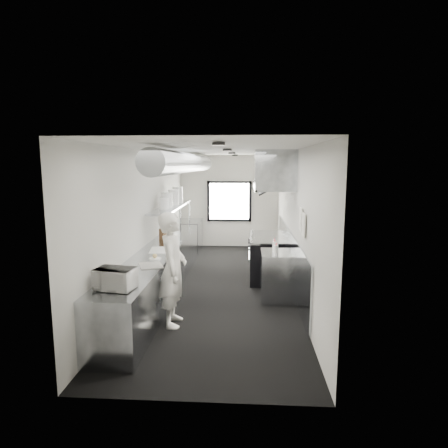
# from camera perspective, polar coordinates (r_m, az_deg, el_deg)

# --- Properties ---
(floor) EXTENTS (3.00, 8.00, 0.01)m
(floor) POSITION_cam_1_polar(r_m,az_deg,el_deg) (8.18, -0.59, -9.14)
(floor) COLOR black
(floor) RESTS_ON ground
(ceiling) EXTENTS (3.00, 8.00, 0.01)m
(ceiling) POSITION_cam_1_polar(r_m,az_deg,el_deg) (7.78, -0.62, 10.87)
(ceiling) COLOR beige
(ceiling) RESTS_ON wall_back
(wall_back) EXTENTS (3.00, 0.02, 2.80)m
(wall_back) POSITION_cam_1_polar(r_m,az_deg,el_deg) (11.82, 0.79, 3.39)
(wall_back) COLOR beige
(wall_back) RESTS_ON floor
(wall_front) EXTENTS (3.00, 0.02, 2.80)m
(wall_front) POSITION_cam_1_polar(r_m,az_deg,el_deg) (3.96, -4.78, -7.67)
(wall_front) COLOR beige
(wall_front) RESTS_ON floor
(wall_left) EXTENTS (0.02, 8.00, 2.80)m
(wall_left) POSITION_cam_1_polar(r_m,az_deg,el_deg) (8.10, -11.24, 0.70)
(wall_left) COLOR beige
(wall_left) RESTS_ON floor
(wall_right) EXTENTS (0.02, 8.00, 2.80)m
(wall_right) POSITION_cam_1_polar(r_m,az_deg,el_deg) (7.89, 10.32, 0.51)
(wall_right) COLOR beige
(wall_right) RESTS_ON floor
(wall_cladding) EXTENTS (0.03, 5.50, 1.10)m
(wall_cladding) POSITION_cam_1_polar(r_m,az_deg,el_deg) (8.35, 9.78, -4.97)
(wall_cladding) COLOR gray
(wall_cladding) RESTS_ON wall_right
(hvac_duct) EXTENTS (0.40, 6.40, 0.40)m
(hvac_duct) POSITION_cam_1_polar(r_m,az_deg,el_deg) (8.25, -5.33, 8.99)
(hvac_duct) COLOR gray
(hvac_duct) RESTS_ON ceiling
(service_window) EXTENTS (1.36, 0.05, 1.25)m
(service_window) POSITION_cam_1_polar(r_m,az_deg,el_deg) (11.79, 0.78, 3.37)
(service_window) COLOR white
(service_window) RESTS_ON wall_back
(exhaust_hood) EXTENTS (0.81, 2.20, 0.88)m
(exhaust_hood) POSITION_cam_1_polar(r_m,az_deg,el_deg) (8.48, 7.22, 7.87)
(exhaust_hood) COLOR gray
(exhaust_hood) RESTS_ON ceiling
(prep_counter) EXTENTS (0.70, 6.00, 0.90)m
(prep_counter) POSITION_cam_1_polar(r_m,az_deg,el_deg) (7.74, -9.45, -6.83)
(prep_counter) COLOR gray
(prep_counter) RESTS_ON floor
(pass_shelf) EXTENTS (0.45, 3.00, 0.68)m
(pass_shelf) POSITION_cam_1_polar(r_m,az_deg,el_deg) (8.98, -7.75, 2.44)
(pass_shelf) COLOR gray
(pass_shelf) RESTS_ON prep_counter
(range) EXTENTS (0.88, 1.60, 0.94)m
(range) POSITION_cam_1_polar(r_m,az_deg,el_deg) (8.72, 6.59, -4.85)
(range) COLOR black
(range) RESTS_ON floor
(bottle_station) EXTENTS (0.65, 0.80, 0.90)m
(bottle_station) POSITION_cam_1_polar(r_m,az_deg,el_deg) (7.38, 8.03, -7.57)
(bottle_station) COLOR gray
(bottle_station) RESTS_ON floor
(far_work_table) EXTENTS (0.70, 1.20, 0.90)m
(far_work_table) POSITION_cam_1_polar(r_m,az_deg,el_deg) (11.28, -5.27, -1.79)
(far_work_table) COLOR gray
(far_work_table) RESTS_ON floor
(notice_sheet_a) EXTENTS (0.02, 0.28, 0.38)m
(notice_sheet_a) POSITION_cam_1_polar(r_m,az_deg,el_deg) (6.68, 11.31, 0.72)
(notice_sheet_a) COLOR white
(notice_sheet_a) RESTS_ON wall_right
(notice_sheet_b) EXTENTS (0.02, 0.28, 0.38)m
(notice_sheet_b) POSITION_cam_1_polar(r_m,az_deg,el_deg) (6.35, 11.72, -0.17)
(notice_sheet_b) COLOR white
(notice_sheet_b) RESTS_ON wall_right
(line_cook) EXTENTS (0.47, 0.68, 1.80)m
(line_cook) POSITION_cam_1_polar(r_m,az_deg,el_deg) (6.12, -7.59, -6.65)
(line_cook) COLOR white
(line_cook) RESTS_ON floor
(microwave) EXTENTS (0.52, 0.42, 0.28)m
(microwave) POSITION_cam_1_polar(r_m,az_deg,el_deg) (5.29, -15.83, -7.81)
(microwave) COLOR silver
(microwave) RESTS_ON prep_counter
(deli_tub_a) EXTENTS (0.15, 0.15, 0.09)m
(deli_tub_a) POSITION_cam_1_polar(r_m,az_deg,el_deg) (5.49, -16.95, -8.26)
(deli_tub_a) COLOR #A3AC9F
(deli_tub_a) RESTS_ON prep_counter
(deli_tub_b) EXTENTS (0.17, 0.17, 0.11)m
(deli_tub_b) POSITION_cam_1_polar(r_m,az_deg,el_deg) (5.93, -14.58, -6.79)
(deli_tub_b) COLOR #A3AC9F
(deli_tub_b) RESTS_ON prep_counter
(newspaper) EXTENTS (0.49, 0.54, 0.01)m
(newspaper) POSITION_cam_1_polar(r_m,az_deg,el_deg) (6.37, -10.80, -6.04)
(newspaper) COLOR beige
(newspaper) RESTS_ON prep_counter
(small_plate) EXTENTS (0.24, 0.24, 0.02)m
(small_plate) POSITION_cam_1_polar(r_m,az_deg,el_deg) (6.79, -10.20, -5.07)
(small_plate) COLOR white
(small_plate) RESTS_ON prep_counter
(pastry) EXTENTS (0.08, 0.08, 0.08)m
(pastry) POSITION_cam_1_polar(r_m,az_deg,el_deg) (6.78, -10.21, -4.68)
(pastry) COLOR tan
(pastry) RESTS_ON small_plate
(cutting_board) EXTENTS (0.52, 0.64, 0.02)m
(cutting_board) POSITION_cam_1_polar(r_m,az_deg,el_deg) (7.40, -9.16, -3.86)
(cutting_board) COLOR silver
(cutting_board) RESTS_ON prep_counter
(knife_block) EXTENTS (0.13, 0.23, 0.23)m
(knife_block) POSITION_cam_1_polar(r_m,az_deg,el_deg) (8.58, -9.05, -1.38)
(knife_block) COLOR brown
(knife_block) RESTS_ON prep_counter
(plate_stack_a) EXTENTS (0.23, 0.23, 0.25)m
(plate_stack_a) POSITION_cam_1_polar(r_m,az_deg,el_deg) (8.36, -8.85, 3.04)
(plate_stack_a) COLOR white
(plate_stack_a) RESTS_ON pass_shelf
(plate_stack_b) EXTENTS (0.31, 0.31, 0.34)m
(plate_stack_b) POSITION_cam_1_polar(r_m,az_deg,el_deg) (8.66, -8.42, 3.54)
(plate_stack_b) COLOR white
(plate_stack_b) RESTS_ON pass_shelf
(plate_stack_c) EXTENTS (0.32, 0.32, 0.36)m
(plate_stack_c) POSITION_cam_1_polar(r_m,az_deg,el_deg) (9.24, -7.47, 3.96)
(plate_stack_c) COLOR white
(plate_stack_c) RESTS_ON pass_shelf
(plate_stack_d) EXTENTS (0.34, 0.34, 0.39)m
(plate_stack_d) POSITION_cam_1_polar(r_m,az_deg,el_deg) (9.78, -6.89, 4.34)
(plate_stack_d) COLOR white
(plate_stack_d) RESTS_ON pass_shelf
(squeeze_bottle_a) EXTENTS (0.08, 0.08, 0.19)m
(squeeze_bottle_a) POSITION_cam_1_polar(r_m,az_deg,el_deg) (6.96, 7.68, -3.93)
(squeeze_bottle_a) COLOR silver
(squeeze_bottle_a) RESTS_ON bottle_station
(squeeze_bottle_b) EXTENTS (0.08, 0.08, 0.18)m
(squeeze_bottle_b) POSITION_cam_1_polar(r_m,az_deg,el_deg) (7.11, 7.79, -3.72)
(squeeze_bottle_b) COLOR silver
(squeeze_bottle_b) RESTS_ON bottle_station
(squeeze_bottle_c) EXTENTS (0.07, 0.07, 0.20)m
(squeeze_bottle_c) POSITION_cam_1_polar(r_m,az_deg,el_deg) (7.25, 7.46, -3.38)
(squeeze_bottle_c) COLOR silver
(squeeze_bottle_c) RESTS_ON bottle_station
(squeeze_bottle_d) EXTENTS (0.06, 0.06, 0.18)m
(squeeze_bottle_d) POSITION_cam_1_polar(r_m,az_deg,el_deg) (7.38, 7.53, -3.24)
(squeeze_bottle_d) COLOR silver
(squeeze_bottle_d) RESTS_ON bottle_station
(squeeze_bottle_e) EXTENTS (0.07, 0.07, 0.18)m
(squeeze_bottle_e) POSITION_cam_1_polar(r_m,az_deg,el_deg) (7.54, 7.46, -2.97)
(squeeze_bottle_e) COLOR silver
(squeeze_bottle_e) RESTS_ON bottle_station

